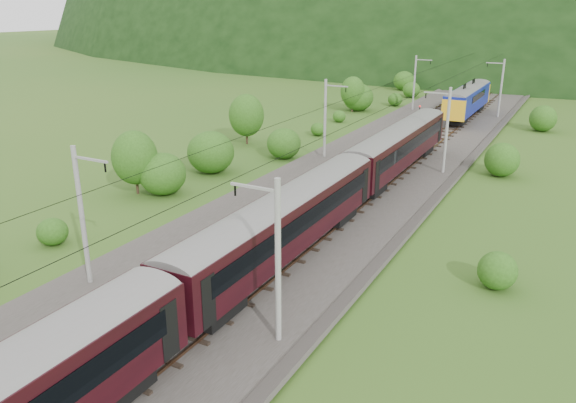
% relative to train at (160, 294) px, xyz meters
% --- Properties ---
extents(ground, '(600.00, 600.00, 0.00)m').
position_rel_train_xyz_m(ground, '(-2.40, 3.69, -3.50)').
color(ground, '#2F5A1C').
rests_on(ground, ground).
extents(railbed, '(14.00, 220.00, 0.30)m').
position_rel_train_xyz_m(railbed, '(-2.40, 13.69, -3.35)').
color(railbed, '#38332D').
rests_on(railbed, ground).
extents(track_left, '(2.40, 220.00, 0.27)m').
position_rel_train_xyz_m(track_left, '(-4.80, 13.69, -3.13)').
color(track_left, brown).
rests_on(track_left, railbed).
extents(track_right, '(2.40, 220.00, 0.27)m').
position_rel_train_xyz_m(track_right, '(0.00, 13.69, -3.13)').
color(track_right, brown).
rests_on(track_right, railbed).
extents(catenary_left, '(2.54, 192.28, 8.00)m').
position_rel_train_xyz_m(catenary_left, '(-8.52, 35.69, 1.00)').
color(catenary_left, gray).
rests_on(catenary_left, railbed).
extents(catenary_right, '(2.54, 192.28, 8.00)m').
position_rel_train_xyz_m(catenary_right, '(3.72, 35.69, 1.00)').
color(catenary_right, gray).
rests_on(catenary_right, railbed).
extents(overhead_wires, '(4.83, 198.00, 0.03)m').
position_rel_train_xyz_m(overhead_wires, '(-2.40, 13.69, 3.60)').
color(overhead_wires, black).
rests_on(overhead_wires, ground).
extents(mountain_main, '(504.00, 360.00, 244.00)m').
position_rel_train_xyz_m(mountain_main, '(-2.40, 263.69, -3.50)').
color(mountain_main, black).
rests_on(mountain_main, ground).
extents(mountain_ridge, '(336.00, 280.00, 132.00)m').
position_rel_train_xyz_m(mountain_ridge, '(-122.40, 303.69, -3.50)').
color(mountain_ridge, black).
rests_on(mountain_ridge, ground).
extents(train, '(2.95, 139.62, 5.13)m').
position_rel_train_xyz_m(train, '(0.00, 0.00, 0.00)').
color(train, black).
rests_on(train, ground).
extents(hazard_post_near, '(0.14, 0.14, 1.33)m').
position_rel_train_xyz_m(hazard_post_near, '(-3.01, 40.30, -2.53)').
color(hazard_post_near, red).
rests_on(hazard_post_near, railbed).
extents(hazard_post_far, '(0.16, 0.16, 1.51)m').
position_rel_train_xyz_m(hazard_post_far, '(-2.41, 64.85, -2.44)').
color(hazard_post_far, red).
rests_on(hazard_post_far, railbed).
extents(signal, '(0.22, 0.22, 1.96)m').
position_rel_train_xyz_m(signal, '(-5.45, 60.17, -2.05)').
color(signal, black).
rests_on(signal, railbed).
extents(vegetation_left, '(13.24, 149.55, 7.09)m').
position_rel_train_xyz_m(vegetation_left, '(-16.98, 18.94, -0.88)').
color(vegetation_left, '#264E15').
rests_on(vegetation_left, ground).
extents(vegetation_right, '(6.02, 99.44, 3.01)m').
position_rel_train_xyz_m(vegetation_right, '(9.93, 37.39, -2.16)').
color(vegetation_right, '#264E15').
rests_on(vegetation_right, ground).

